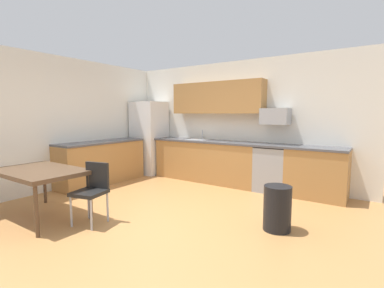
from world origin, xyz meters
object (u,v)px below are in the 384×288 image
oven_range (272,168)px  microwave (275,116)px  dining_table (40,173)px  chair_near_table (93,188)px  trash_bin (277,208)px  refrigerator (149,138)px

oven_range → microwave: bearing=90.0°
oven_range → dining_table: (-2.37, -3.35, 0.21)m
microwave → chair_near_table: microwave is taller
chair_near_table → trash_bin: size_ratio=1.42×
refrigerator → chair_near_table: (1.67, -2.96, -0.42)m
refrigerator → oven_range: bearing=1.4°
refrigerator → microwave: size_ratio=3.42×
microwave → trash_bin: microwave is taller
microwave → refrigerator: bearing=-176.8°
microwave → oven_range: bearing=-90.0°
refrigerator → dining_table: size_ratio=1.32×
refrigerator → chair_near_table: refrigerator is taller
chair_near_table → trash_bin: (2.25, 1.21, -0.20)m
dining_table → oven_range: bearing=54.8°
trash_bin → dining_table: bearing=-153.5°
refrigerator → chair_near_table: 3.42m
microwave → trash_bin: 2.37m
refrigerator → dining_table: (0.86, -3.27, -0.26)m
oven_range → trash_bin: oven_range is taller
oven_range → chair_near_table: 3.42m
trash_bin → oven_range: bearing=110.4°
chair_near_table → trash_bin: chair_near_table is taller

